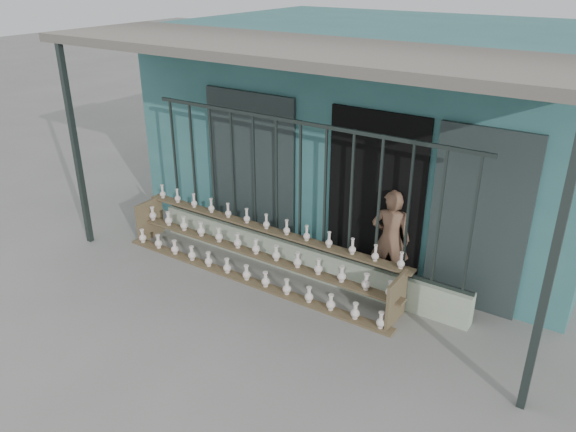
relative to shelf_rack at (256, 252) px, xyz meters
The scene contains 6 objects.
ground 1.07m from the shelf_rack, 61.70° to the right, with size 60.00×60.00×0.00m, color slate.
workshop_building 3.61m from the shelf_rack, 81.82° to the left, with size 7.40×6.60×3.21m.
parapet_wall 0.65m from the shelf_rack, 41.07° to the left, with size 5.00×0.20×0.45m, color #A7B79D.
security_fence 1.17m from the shelf_rack, 41.07° to the left, with size 5.00×0.04×1.80m.
shelf_rack is the anchor object (origin of this frame).
elderly_woman 1.90m from the shelf_rack, 23.95° to the left, with size 0.52×0.34×1.43m, color brown.
Camera 1 is at (3.81, -4.72, 4.13)m, focal length 35.00 mm.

